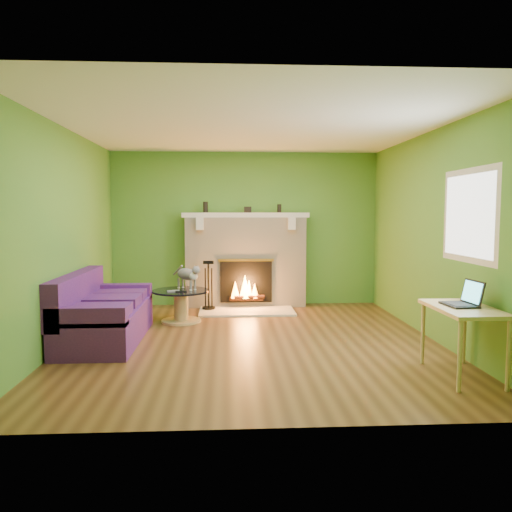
{
  "coord_description": "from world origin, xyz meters",
  "views": [
    {
      "loc": [
        -0.3,
        -6.03,
        1.58
      ],
      "look_at": [
        0.07,
        0.4,
        1.02
      ],
      "focal_mm": 35.0,
      "sensor_mm": 36.0,
      "label": 1
    }
  ],
  "objects_px": {
    "sofa": "(102,315)",
    "coffee_table": "(181,304)",
    "cat": "(187,277)",
    "desk": "(463,315)"
  },
  "relations": [
    {
      "from": "sofa",
      "to": "coffee_table",
      "type": "bearing_deg",
      "value": 49.14
    },
    {
      "from": "coffee_table",
      "to": "cat",
      "type": "height_order",
      "value": "cat"
    },
    {
      "from": "sofa",
      "to": "desk",
      "type": "relative_size",
      "value": 2.03
    },
    {
      "from": "coffee_table",
      "to": "desk",
      "type": "bearing_deg",
      "value": -41.5
    },
    {
      "from": "sofa",
      "to": "desk",
      "type": "bearing_deg",
      "value": -22.45
    },
    {
      "from": "coffee_table",
      "to": "desk",
      "type": "height_order",
      "value": "desk"
    },
    {
      "from": "sofa",
      "to": "coffee_table",
      "type": "distance_m",
      "value": 1.35
    },
    {
      "from": "sofa",
      "to": "cat",
      "type": "relative_size",
      "value": 3.17
    },
    {
      "from": "coffee_table",
      "to": "cat",
      "type": "distance_m",
      "value": 0.39
    },
    {
      "from": "sofa",
      "to": "cat",
      "type": "xyz_separation_m",
      "value": [
        0.96,
        1.07,
        0.32
      ]
    }
  ]
}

